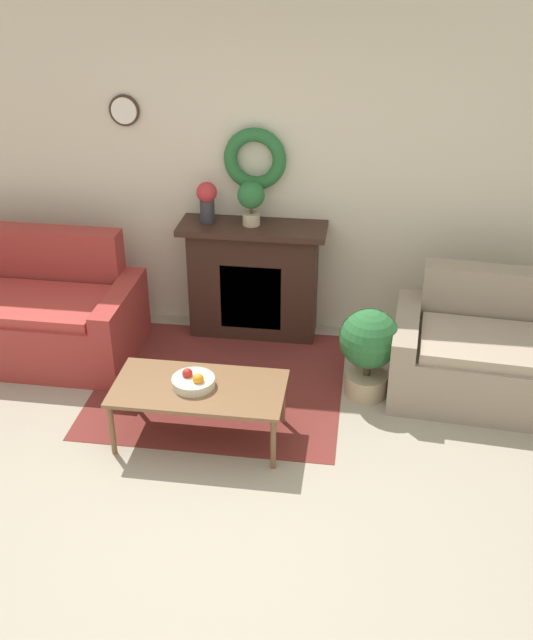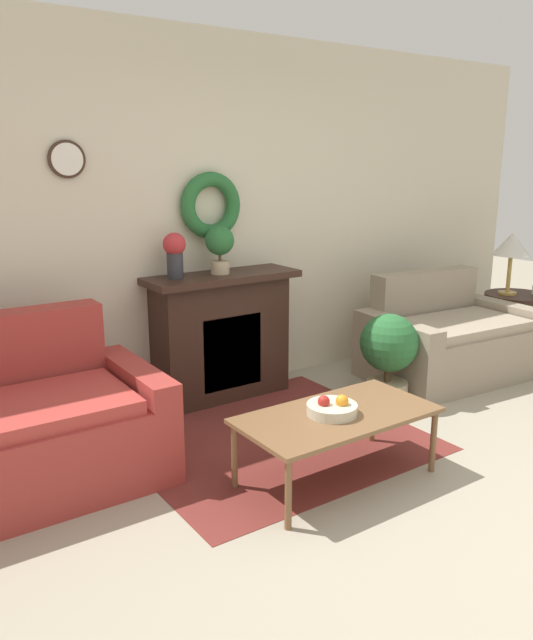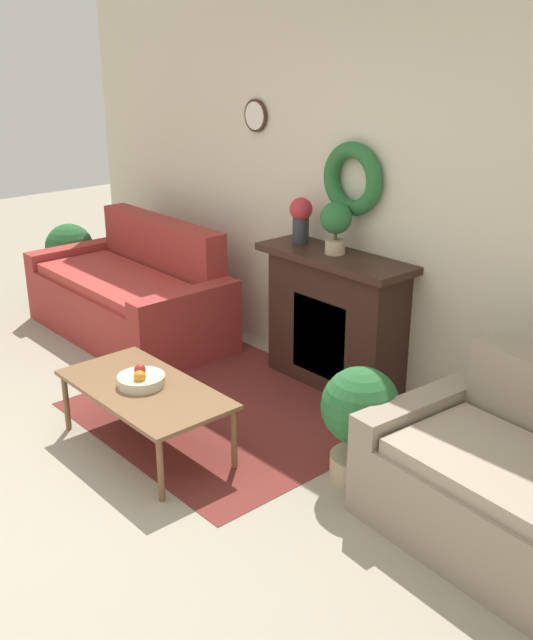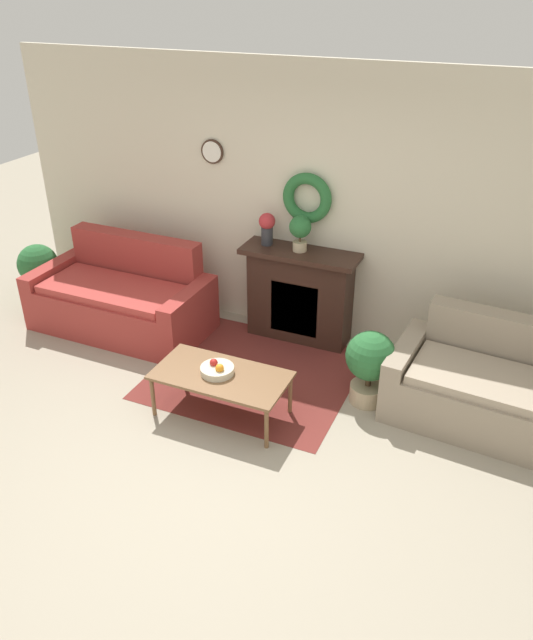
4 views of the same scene
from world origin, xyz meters
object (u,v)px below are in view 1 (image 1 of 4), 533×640
(coffee_table, at_px, (199,391))
(potted_plant_floor_by_loveseat, at_px, (369,346))
(loveseat_right, at_px, (491,355))
(potted_plant_on_mantel, at_px, (251,199))
(fruit_bowl, at_px, (193,381))
(vase_on_mantel_left, at_px, (207,199))
(fireplace, at_px, (254,279))
(couch_left, at_px, (22,313))

(coffee_table, bearing_deg, potted_plant_floor_by_loveseat, 31.97)
(loveseat_right, bearing_deg, potted_plant_on_mantel, 165.90)
(fruit_bowl, xyz_separation_m, vase_on_mantel_left, (-0.20, 1.49, 0.72))
(fruit_bowl, bearing_deg, vase_on_mantel_left, 97.66)
(coffee_table, bearing_deg, vase_on_mantel_left, 98.97)
(fireplace, relative_size, vase_on_mantel_left, 3.61)
(fireplace, xyz_separation_m, coffee_table, (-0.13, -1.49, -0.12))
(fireplace, height_order, vase_on_mantel_left, vase_on_mantel_left)
(fireplace, relative_size, fruit_bowl, 4.12)
(loveseat_right, bearing_deg, couch_left, -176.97)
(fireplace, distance_m, couch_left, 1.88)
(coffee_table, relative_size, potted_plant_on_mantel, 3.21)
(fireplace, xyz_separation_m, potted_plant_floor_by_loveseat, (0.96, -0.81, -0.09))
(fruit_bowl, bearing_deg, potted_plant_on_mantel, 84.03)
(fireplace, bearing_deg, loveseat_right, -19.15)
(fireplace, bearing_deg, couch_left, -163.06)
(couch_left, bearing_deg, loveseat_right, -1.09)
(fireplace, distance_m, vase_on_mantel_left, 0.76)
(couch_left, xyz_separation_m, coffee_table, (1.66, -0.95, 0.05))
(potted_plant_on_mantel, bearing_deg, couch_left, -163.38)
(coffee_table, distance_m, vase_on_mantel_left, 1.71)
(fruit_bowl, relative_size, vase_on_mantel_left, 0.88)
(fireplace, distance_m, coffee_table, 1.50)
(potted_plant_on_mantel, bearing_deg, potted_plant_floor_by_loveseat, -39.35)
(couch_left, relative_size, loveseat_right, 1.26)
(couch_left, distance_m, coffee_table, 1.91)
(fireplace, xyz_separation_m, vase_on_mantel_left, (-0.37, 0.01, 0.67))
(couch_left, bearing_deg, fireplace, 17.38)
(fruit_bowl, bearing_deg, couch_left, 149.85)
(coffee_table, bearing_deg, fireplace, 85.05)
(fireplace, relative_size, potted_plant_floor_by_loveseat, 1.70)
(fireplace, height_order, coffee_table, fireplace)
(potted_plant_on_mantel, xyz_separation_m, potted_plant_floor_by_loveseat, (0.97, -0.80, -0.78))
(vase_on_mantel_left, xyz_separation_m, potted_plant_on_mantel, (0.36, -0.02, 0.03))
(couch_left, distance_m, vase_on_mantel_left, 1.74)
(couch_left, xyz_separation_m, potted_plant_floor_by_loveseat, (2.75, -0.27, 0.08))
(fruit_bowl, distance_m, potted_plant_on_mantel, 1.66)
(vase_on_mantel_left, distance_m, potted_plant_floor_by_loveseat, 1.73)
(coffee_table, height_order, potted_plant_on_mantel, potted_plant_on_mantel)
(coffee_table, xyz_separation_m, vase_on_mantel_left, (-0.24, 1.50, 0.79))
(fireplace, height_order, potted_plant_on_mantel, potted_plant_on_mantel)
(fruit_bowl, height_order, vase_on_mantel_left, vase_on_mantel_left)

